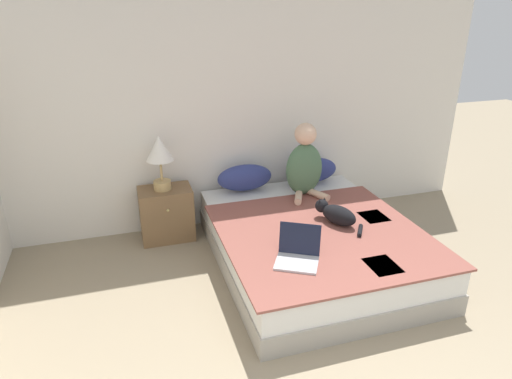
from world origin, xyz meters
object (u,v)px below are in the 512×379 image
bed (312,244)px  pillow_near (245,178)px  nightstand (167,214)px  table_lamp (160,153)px  pillow_far (311,170)px  laptop_open (298,254)px  person_sitting (305,164)px  cat_tabby (336,214)px

bed → pillow_near: size_ratio=3.70×
nightstand → table_lamp: 0.64m
pillow_far → laptop_open: (-0.75, -1.47, -0.08)m
laptop_open → table_lamp: 1.73m
person_sitting → laptop_open: (-0.54, -1.18, -0.27)m
pillow_near → nightstand: pillow_near is taller
bed → cat_tabby: size_ratio=4.05×
cat_tabby → bed: bearing=47.0°
bed → laptop_open: 0.72m
pillow_far → cat_tabby: size_ratio=1.10×
person_sitting → laptop_open: size_ratio=1.74×
person_sitting → laptop_open: bearing=-114.6°
laptop_open → table_lamp: table_lamp is taller
nightstand → bed: bearing=-36.6°
pillow_near → cat_tabby: 1.13m
bed → nightstand: size_ratio=3.96×
nightstand → pillow_far: bearing=0.9°
cat_tabby → laptop_open: (-0.57, -0.49, -0.03)m
laptop_open → table_lamp: (-0.84, 1.44, 0.44)m
person_sitting → table_lamp: size_ratio=1.37×
person_sitting → cat_tabby: size_ratio=1.41×
bed → table_lamp: table_lamp is taller
laptop_open → pillow_near: bearing=119.7°
pillow_near → laptop_open: bearing=-90.0°
pillow_far → bed: bearing=-112.2°
pillow_far → person_sitting: size_ratio=0.78×
person_sitting → pillow_near: bearing=152.1°
person_sitting → cat_tabby: (0.03, -0.69, -0.24)m
person_sitting → laptop_open: 1.33m
cat_tabby → person_sitting: bearing=-24.7°
pillow_far → table_lamp: bearing=-179.1°
pillow_far → nightstand: 1.60m
pillow_far → table_lamp: 1.63m
table_lamp → pillow_near: bearing=1.6°
person_sitting → laptop_open: person_sitting is taller
pillow_far → laptop_open: 1.65m
bed → cat_tabby: cat_tabby is taller
person_sitting → table_lamp: person_sitting is taller
laptop_open → nightstand: (-0.83, 1.44, -0.20)m
bed → person_sitting: 0.84m
pillow_near → cat_tabby: bearing=-59.8°
bed → cat_tabby: bearing=-16.2°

